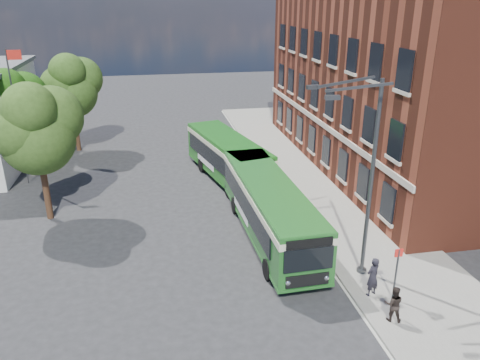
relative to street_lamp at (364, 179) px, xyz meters
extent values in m
plane|color=#27282A|center=(-4.84, 2.00, -4.79)|extent=(120.00, 120.00, 0.00)
cube|color=gray|center=(2.16, 10.00, -4.72)|extent=(6.00, 48.00, 0.15)
cube|color=beige|center=(-0.89, 10.00, -4.79)|extent=(0.12, 48.00, 0.01)
cube|color=maroon|center=(9.16, 14.00, 1.21)|extent=(12.00, 26.00, 12.00)
cube|color=beige|center=(3.12, 14.00, -1.19)|extent=(0.12, 26.00, 0.35)
cylinder|color=#3B3D40|center=(-17.34, 15.00, -0.29)|extent=(0.10, 0.10, 9.00)
cube|color=red|center=(-16.89, 15.00, 3.81)|extent=(0.90, 0.02, 0.60)
cylinder|color=#3B3D40|center=(0.36, 0.00, -4.64)|extent=(0.44, 0.44, 0.30)
cylinder|color=#3B3D40|center=(0.36, 0.00, -0.29)|extent=(0.18, 0.18, 9.00)
cube|color=#3B3D40|center=(-0.87, -0.60, 4.01)|extent=(2.58, 0.46, 0.37)
cube|color=#3B3D40|center=(-0.87, 0.60, 4.01)|extent=(2.58, 0.46, 0.37)
cube|color=#3B3D40|center=(-2.11, -1.08, 3.76)|extent=(0.55, 0.22, 0.16)
cube|color=#3B3D40|center=(-2.11, 1.08, 3.76)|extent=(0.55, 0.22, 0.16)
cylinder|color=#3B3D40|center=(0.76, -2.20, -3.54)|extent=(0.08, 0.08, 2.50)
cube|color=red|center=(0.76, -2.20, -2.44)|extent=(0.35, 0.04, 0.35)
cube|color=#216323|center=(-2.93, 4.53, -3.02)|extent=(2.86, 11.81, 2.45)
cube|color=#216323|center=(-2.93, 4.53, -4.29)|extent=(2.90, 11.85, 0.14)
cube|color=black|center=(-4.22, 4.79, -2.89)|extent=(0.39, 9.93, 1.10)
cube|color=black|center=(-1.66, 4.87, -2.89)|extent=(0.39, 9.93, 1.10)
cube|color=#EEEAC4|center=(-2.93, 4.53, -2.19)|extent=(2.92, 11.87, 0.32)
cube|color=#216323|center=(-2.93, 4.53, -1.83)|extent=(2.76, 11.70, 0.12)
cube|color=black|center=(-2.75, -1.36, -2.84)|extent=(2.15, 0.15, 1.05)
cube|color=black|center=(-2.75, -1.37, -2.09)|extent=(2.00, 0.14, 0.38)
cube|color=black|center=(-2.75, -1.37, -3.84)|extent=(1.90, 0.14, 0.55)
sphere|color=silver|center=(-3.60, -1.38, -3.84)|extent=(0.26, 0.26, 0.26)
sphere|color=silver|center=(-1.90, -1.32, -3.84)|extent=(0.26, 0.26, 0.26)
cube|color=black|center=(-3.12, 10.43, -2.79)|extent=(2.00, 0.14, 0.90)
cube|color=white|center=(-4.25, 5.49, -3.64)|extent=(0.14, 3.20, 0.45)
cylinder|color=black|center=(-3.98, 0.43, -4.29)|extent=(0.31, 1.01, 1.00)
cylinder|color=black|center=(-1.64, 0.51, -4.29)|extent=(0.31, 1.01, 1.00)
cylinder|color=black|center=(-4.20, 7.56, -4.29)|extent=(0.31, 1.01, 1.00)
cylinder|color=black|center=(-1.86, 7.64, -4.29)|extent=(0.31, 1.01, 1.00)
cube|color=#1C6419|center=(-3.70, 13.13, -3.02)|extent=(4.64, 10.21, 2.45)
cube|color=#1C6419|center=(-3.70, 13.13, -4.29)|extent=(4.69, 10.26, 0.14)
cube|color=black|center=(-5.02, 13.14, -2.89)|extent=(1.88, 7.91, 1.10)
cube|color=black|center=(-2.52, 13.71, -2.89)|extent=(1.88, 7.91, 1.10)
cube|color=beige|center=(-3.70, 13.13, -2.19)|extent=(4.71, 10.28, 0.32)
cube|color=#1C6419|center=(-3.70, 13.13, -1.83)|extent=(4.52, 10.09, 0.12)
cube|color=black|center=(-2.59, 8.27, -2.84)|extent=(2.11, 0.56, 1.05)
cube|color=black|center=(-2.59, 8.26, -2.09)|extent=(1.97, 0.52, 0.38)
cube|color=black|center=(-2.59, 8.26, -3.84)|extent=(1.87, 0.50, 0.55)
sphere|color=silver|center=(-3.43, 8.09, -3.84)|extent=(0.26, 0.26, 0.26)
sphere|color=silver|center=(-1.77, 8.47, -3.84)|extent=(0.26, 0.26, 0.26)
cube|color=black|center=(-4.81, 17.98, -2.79)|extent=(1.97, 0.52, 0.90)
cube|color=white|center=(-5.18, 13.82, -3.64)|extent=(0.75, 3.13, 0.45)
cylinder|color=black|center=(-4.14, 9.80, -4.29)|extent=(0.50, 1.04, 1.00)
cylinder|color=black|center=(-1.86, 10.32, -4.29)|extent=(0.50, 1.04, 1.00)
cylinder|color=black|center=(-5.32, 14.97, -4.29)|extent=(0.50, 1.04, 1.00)
cylinder|color=black|center=(-3.04, 15.49, -4.29)|extent=(0.50, 1.04, 1.00)
imported|color=black|center=(-0.01, -1.75, -3.76)|extent=(0.76, 0.63, 1.77)
imported|color=black|center=(0.04, -3.48, -3.89)|extent=(0.89, 0.80, 1.50)
cylinder|color=#372114|center=(-14.86, 8.94, -3.08)|extent=(0.36, 0.36, 3.42)
sphere|color=#324E1B|center=(-14.86, 8.94, 0.02)|extent=(4.04, 4.04, 4.04)
sphere|color=#324E1B|center=(-14.08, 9.56, 1.03)|extent=(3.42, 3.42, 3.42)
sphere|color=#324E1B|center=(-15.55, 8.40, 0.64)|extent=(3.11, 3.11, 3.11)
sphere|color=#324E1B|center=(-14.86, 8.17, 1.81)|extent=(2.80, 2.80, 2.80)
cylinder|color=#372114|center=(-18.25, 17.77, -3.18)|extent=(0.36, 0.36, 3.23)
sphere|color=#1C460E|center=(-18.25, 17.77, -0.24)|extent=(3.81, 3.81, 3.81)
sphere|color=#1C460E|center=(-17.51, 18.35, 0.71)|extent=(3.23, 3.23, 3.23)
sphere|color=#1C460E|center=(-18.91, 17.25, 0.34)|extent=(2.93, 2.93, 2.93)
sphere|color=#1C460E|center=(-18.25, 17.03, 1.44)|extent=(2.64, 2.64, 2.64)
cylinder|color=#372114|center=(-14.85, 22.06, -3.08)|extent=(0.36, 0.36, 3.42)
sphere|color=#2F4D19|center=(-14.85, 22.06, 0.03)|extent=(4.04, 4.04, 4.04)
sphere|color=#2F4D19|center=(-14.07, 22.69, 1.04)|extent=(3.42, 3.42, 3.42)
sphere|color=#2F4D19|center=(-15.55, 21.52, 0.65)|extent=(3.11, 3.11, 3.11)
sphere|color=#2F4D19|center=(-14.85, 21.29, 1.82)|extent=(2.80, 2.80, 2.80)
camera|label=1|loc=(-8.66, -17.17, 7.21)|focal=35.00mm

